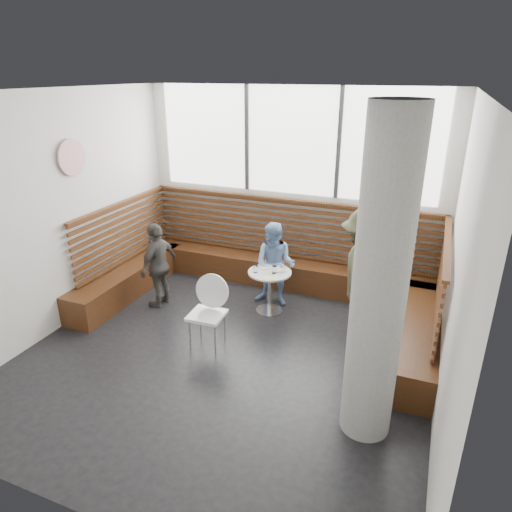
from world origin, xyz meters
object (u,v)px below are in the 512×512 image
at_px(concrete_column, 380,286).
at_px(adult_man, 364,276).
at_px(child_left, 159,265).
at_px(cafe_table, 270,283).
at_px(child_back, 275,265).
at_px(cafe_chair, 209,306).

relative_size(concrete_column, adult_man, 1.75).
bearing_deg(child_left, concrete_column, 71.30).
xyz_separation_m(concrete_column, cafe_table, (-1.75, 1.89, -1.13)).
distance_m(adult_man, child_left, 3.04).
bearing_deg(child_back, adult_man, -19.74).
bearing_deg(child_back, cafe_table, -88.08).
height_order(child_back, child_left, child_left).
height_order(cafe_table, cafe_chair, cafe_chair).
distance_m(concrete_column, cafe_chair, 2.52).
bearing_deg(cafe_chair, cafe_table, 67.07).
relative_size(cafe_chair, adult_man, 0.53).
xyz_separation_m(adult_man, child_back, (-1.40, 0.47, -0.26)).
bearing_deg(concrete_column, cafe_chair, 160.57).
distance_m(cafe_chair, adult_man, 2.05).
height_order(cafe_table, adult_man, adult_man).
relative_size(cafe_table, child_back, 0.50).
distance_m(cafe_chair, child_left, 1.42).
relative_size(child_back, child_left, 0.99).
relative_size(adult_man, child_left, 1.38).
relative_size(cafe_table, child_left, 0.50).
height_order(cafe_chair, adult_man, adult_man).
bearing_deg(concrete_column, cafe_table, 132.79).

